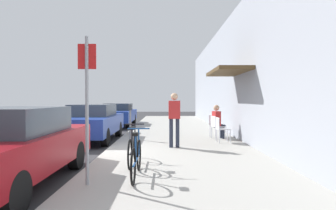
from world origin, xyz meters
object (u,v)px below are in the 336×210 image
parking_meter (130,119)px  pedestrian_standing (174,115)px  cafe_chair_0 (221,128)px  seated_patron_1 (218,120)px  parked_car_0 (11,146)px  bicycle_1 (136,159)px  cafe_chair_2 (213,124)px  bicycle_0 (133,149)px  parked_car_2 (118,114)px  street_sign (87,98)px  parked_car_1 (93,122)px  cafe_chair_1 (216,125)px

parking_meter → pedestrian_standing: 2.44m
cafe_chair_0 → seated_patron_1: size_ratio=0.67×
parked_car_0 → bicycle_1: (2.32, 0.16, -0.27)m
cafe_chair_2 → bicycle_1: bearing=-112.4°
bicycle_0 → seated_patron_1: seated_patron_1 is taller
bicycle_0 → cafe_chair_0: size_ratio=1.97×
cafe_chair_0 → pedestrian_standing: (-1.67, -1.05, 0.50)m
parked_car_0 → pedestrian_standing: bearing=48.6°
parked_car_0 → seated_patron_1: (4.88, 5.60, 0.06)m
parked_car_2 → bicycle_1: (2.32, -11.90, -0.25)m
bicycle_0 → street_sign: bearing=-111.9°
parked_car_1 → parked_car_2: 6.13m
street_sign → cafe_chair_0: size_ratio=2.99×
parking_meter → seated_patron_1: bearing=3.3°
parked_car_1 → street_sign: street_sign is taller
parked_car_2 → pedestrian_standing: pedestrian_standing is taller
street_sign → bicycle_0: (0.62, 1.55, -1.16)m
parked_car_1 → cafe_chair_0: bearing=-15.1°
bicycle_1 → cafe_chair_2: size_ratio=1.97×
parked_car_2 → bicycle_0: 11.02m
parked_car_0 → street_sign: (1.50, -0.30, 0.89)m
parked_car_1 → parking_meter: (1.55, -0.52, 0.14)m
parked_car_1 → bicycle_1: 6.22m
parking_meter → seated_patron_1: size_ratio=1.02×
parked_car_2 → cafe_chair_0: parked_car_2 is taller
bicycle_1 → seated_patron_1: size_ratio=1.33×
cafe_chair_2 → pedestrian_standing: 3.20m
cafe_chair_0 → cafe_chair_2: size_ratio=1.00×
parked_car_2 → cafe_chair_1: size_ratio=5.06×
parked_car_1 → street_sign: (1.50, -6.23, 0.90)m
parking_meter → seated_patron_1: 3.34m
bicycle_1 → pedestrian_standing: bearing=76.3°
parked_car_1 → seated_patron_1: 4.89m
street_sign → cafe_chair_2: (3.32, 6.55, -1.02)m
parking_meter → cafe_chair_1: bearing=3.1°
bicycle_1 → parked_car_1: bearing=111.9°
parking_meter → cafe_chair_0: size_ratio=1.52×
cafe_chair_0 → cafe_chair_2: (0.00, 1.63, 0.00)m
parked_car_2 → seated_patron_1: bearing=-52.9°
parking_meter → cafe_chair_2: bearing=14.5°
pedestrian_standing → parked_car_1: bearing=143.2°
bicycle_1 → seated_patron_1: (2.56, 5.44, 0.34)m
cafe_chair_1 → street_sign: bearing=-119.5°
bicycle_1 → cafe_chair_2: bearing=67.6°
parked_car_1 → cafe_chair_2: size_ratio=5.06×
parking_meter → pedestrian_standing: bearing=-48.9°
cafe_chair_2 → parked_car_2: bearing=129.7°
parked_car_1 → parking_meter: size_ratio=3.33×
parked_car_0 → cafe_chair_1: 7.38m
cafe_chair_0 → pedestrian_standing: pedestrian_standing is taller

